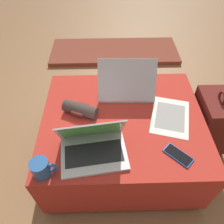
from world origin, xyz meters
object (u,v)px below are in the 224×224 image
at_px(paper_sheet, 170,116).
at_px(wrist_brace, 80,109).
at_px(laptop_far, 126,86).
at_px(backpack, 210,126).
at_px(coffee_mug, 42,168).
at_px(laptop_near, 93,145).
at_px(cell_phone, 178,155).

xyz_separation_m(paper_sheet, wrist_brace, (-0.52, 0.04, 0.03)).
distance_m(laptop_far, paper_sheet, 0.33).
bearing_deg(paper_sheet, wrist_brace, -168.57).
xyz_separation_m(backpack, coffee_mug, (-1.00, -0.42, 0.24)).
distance_m(laptop_near, cell_phone, 0.43).
bearing_deg(laptop_far, backpack, 167.87).
bearing_deg(backpack, coffee_mug, 113.15).
distance_m(wrist_brace, coffee_mug, 0.40).
relative_size(backpack, paper_sheet, 1.53).
height_order(backpack, paper_sheet, backpack).
bearing_deg(laptop_near, laptop_far, 58.59).
bearing_deg(backpack, laptop_far, 76.61).
distance_m(cell_phone, paper_sheet, 0.26).
xyz_separation_m(laptop_near, backpack, (0.76, 0.30, -0.24)).
bearing_deg(paper_sheet, cell_phone, -77.97).
distance_m(backpack, coffee_mug, 1.11).
height_order(laptop_far, coffee_mug, laptop_far).
bearing_deg(laptop_far, laptop_near, 67.71).
bearing_deg(laptop_near, coffee_mug, -160.68).
relative_size(cell_phone, backpack, 0.28).
relative_size(cell_phone, coffee_mug, 1.21).
bearing_deg(laptop_near, backpack, 14.01).
distance_m(laptop_far, backpack, 0.64).
distance_m(laptop_far, cell_phone, 0.53).
relative_size(paper_sheet, wrist_brace, 1.60).
relative_size(laptop_near, cell_phone, 2.37).
relative_size(laptop_far, wrist_brace, 1.66).
xyz_separation_m(backpack, paper_sheet, (-0.33, -0.08, 0.20)).
xyz_separation_m(backpack, wrist_brace, (-0.85, -0.04, 0.23)).
xyz_separation_m(laptop_near, paper_sheet, (0.44, 0.22, -0.05)).
height_order(laptop_far, wrist_brace, laptop_far).
xyz_separation_m(paper_sheet, coffee_mug, (-0.67, -0.34, 0.05)).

